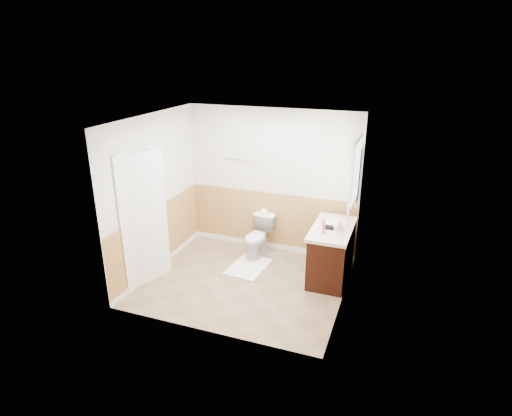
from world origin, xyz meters
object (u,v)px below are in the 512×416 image
at_px(toilet, 258,237).
at_px(bath_mat, 249,267).
at_px(lotion_bottle, 323,226).
at_px(vanity_cabinet, 331,254).
at_px(soap_dispenser, 340,226).

bearing_deg(toilet, bath_mat, -85.08).
xyz_separation_m(toilet, bath_mat, (-0.00, -0.45, -0.34)).
bearing_deg(lotion_bottle, toilet, 155.15).
xyz_separation_m(vanity_cabinet, lotion_bottle, (-0.10, -0.27, 0.56)).
bearing_deg(lotion_bottle, vanity_cabinet, 69.74).
relative_size(toilet, lotion_bottle, 3.19).
distance_m(toilet, soap_dispenser, 1.61).
bearing_deg(lotion_bottle, bath_mat, 174.75).
bearing_deg(toilet, vanity_cabinet, -7.67).
bearing_deg(lotion_bottle, soap_dispenser, 36.64).
xyz_separation_m(toilet, lotion_bottle, (1.22, -0.57, 0.61)).
relative_size(bath_mat, lotion_bottle, 3.64).
bearing_deg(vanity_cabinet, soap_dispenser, -41.79).
xyz_separation_m(toilet, vanity_cabinet, (1.32, -0.30, 0.05)).
distance_m(vanity_cabinet, lotion_bottle, 0.63).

